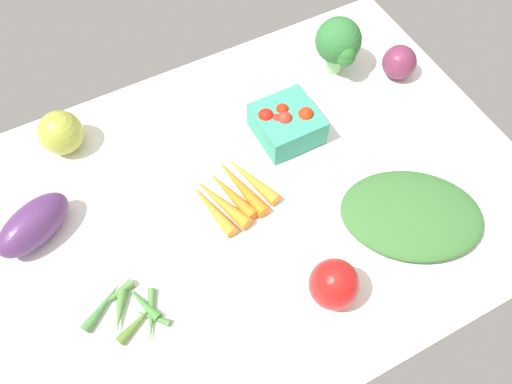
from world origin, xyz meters
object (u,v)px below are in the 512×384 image
(okra_pile, at_px, (127,310))
(eggplant, at_px, (33,225))
(berry_basket, at_px, (286,123))
(carrot_bunch, at_px, (231,192))
(broccoli_head, at_px, (339,43))
(heirloom_tomato_green, at_px, (61,133))
(leafy_greens_clump, at_px, (412,215))
(bell_pepper_red, at_px, (334,284))
(red_onion_center, at_px, (399,62))

(okra_pile, bearing_deg, eggplant, -67.04)
(berry_basket, bearing_deg, carrot_bunch, 26.47)
(broccoli_head, bearing_deg, berry_basket, 29.82)
(heirloom_tomato_green, relative_size, carrot_bunch, 0.53)
(eggplant, bearing_deg, broccoli_head, 162.83)
(berry_basket, bearing_deg, broccoli_head, -150.18)
(broccoli_head, bearing_deg, eggplant, 8.00)
(heirloom_tomato_green, distance_m, leafy_greens_clump, 0.69)
(heirloom_tomato_green, distance_m, carrot_bunch, 0.36)
(bell_pepper_red, height_order, red_onion_center, bell_pepper_red)
(berry_basket, distance_m, bell_pepper_red, 0.35)
(carrot_bunch, bearing_deg, leafy_greens_clump, 143.15)
(broccoli_head, distance_m, carrot_bunch, 0.40)
(eggplant, bearing_deg, bell_pepper_red, 114.36)
(broccoli_head, relative_size, okra_pile, 0.96)
(eggplant, bearing_deg, okra_pile, 87.78)
(okra_pile, bearing_deg, bell_pepper_red, 157.01)
(bell_pepper_red, relative_size, carrot_bunch, 0.58)
(leafy_greens_clump, xyz_separation_m, okra_pile, (0.52, -0.08, -0.01))
(broccoli_head, distance_m, leafy_greens_clump, 0.40)
(leafy_greens_clump, bearing_deg, carrot_bunch, -36.85)
(heirloom_tomato_green, bearing_deg, okra_pile, 87.88)
(heirloom_tomato_green, bearing_deg, bell_pepper_red, 120.28)
(heirloom_tomato_green, xyz_separation_m, eggplant, (0.10, 0.17, -0.01))
(leafy_greens_clump, xyz_separation_m, bell_pepper_red, (0.21, 0.06, 0.03))
(okra_pile, bearing_deg, leafy_greens_clump, 171.42)
(berry_basket, xyz_separation_m, eggplant, (0.51, -0.01, 0.00))
(leafy_greens_clump, distance_m, carrot_bunch, 0.33)
(heirloom_tomato_green, relative_size, eggplant, 0.58)
(heirloom_tomato_green, bearing_deg, berry_basket, 156.19)
(heirloom_tomato_green, relative_size, okra_pile, 0.63)
(heirloom_tomato_green, height_order, broccoli_head, broccoli_head)
(red_onion_center, bearing_deg, berry_basket, 5.64)
(carrot_bunch, height_order, red_onion_center, red_onion_center)
(berry_basket, relative_size, eggplant, 0.80)
(broccoli_head, relative_size, eggplant, 0.88)
(bell_pepper_red, xyz_separation_m, eggplant, (0.41, -0.35, -0.01))
(broccoli_head, bearing_deg, red_onion_center, 145.62)
(broccoli_head, distance_m, bell_pepper_red, 0.53)
(broccoli_head, distance_m, eggplant, 0.70)
(leafy_greens_clump, bearing_deg, berry_basket, -70.10)
(berry_basket, distance_m, red_onion_center, 0.30)
(okra_pile, distance_m, red_onion_center, 0.75)
(heirloom_tomato_green, bearing_deg, broccoli_head, 172.94)
(leafy_greens_clump, bearing_deg, okra_pile, -8.58)
(okra_pile, bearing_deg, berry_basket, -154.09)
(carrot_bunch, relative_size, eggplant, 1.10)
(broccoli_head, relative_size, bell_pepper_red, 1.38)
(eggplant, bearing_deg, red_onion_center, 156.32)
(red_onion_center, bearing_deg, heirloom_tomato_green, -12.03)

